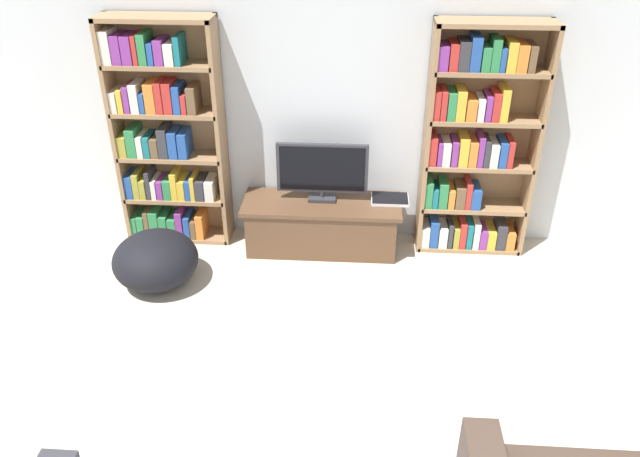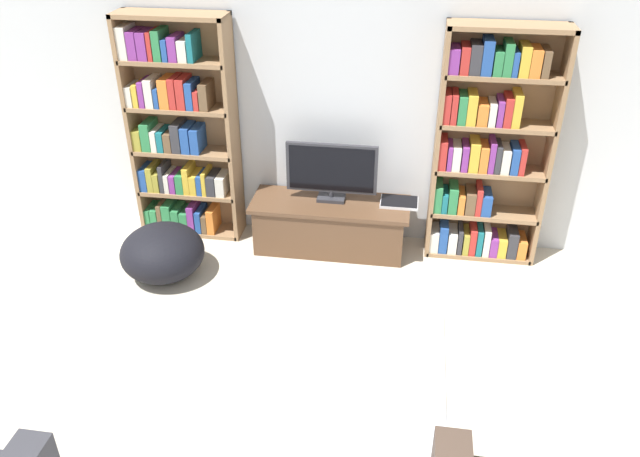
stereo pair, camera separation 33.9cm
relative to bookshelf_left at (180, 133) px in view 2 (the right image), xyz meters
The scene contains 8 objects.
wall_back 1.46m from the bookshelf_left, ahead, with size 8.80×0.06×2.60m.
bookshelf_left is the anchor object (origin of this frame).
bookshelf_right 2.62m from the bookshelf_left, ahead, with size 0.93×0.30×1.99m.
tv_stand 1.55m from the bookshelf_left, ahead, with size 1.38×0.51×0.46m.
television 1.37m from the bookshelf_left, ahead, with size 0.78×0.16×0.52m.
laptop 2.01m from the bookshelf_left, ahead, with size 0.32×0.24×0.03m.
area_rug 2.52m from the bookshelf_left, 52.85° to the right, with size 1.88×1.87×0.02m.
beanbag_ottoman 1.08m from the bookshelf_left, 86.83° to the right, with size 0.69×0.69×0.45m, color black.
Camera 2 is at (0.58, -0.82, 3.00)m, focal length 35.00 mm.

